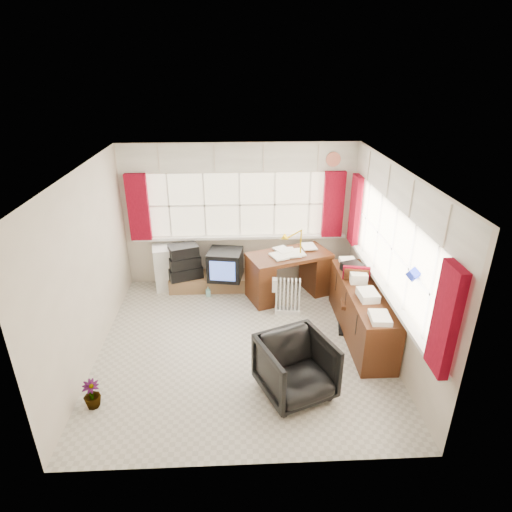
% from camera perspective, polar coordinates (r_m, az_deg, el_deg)
% --- Properties ---
extents(ground, '(4.00, 4.00, 0.00)m').
position_cam_1_polar(ground, '(6.24, -1.73, -11.70)').
color(ground, beige).
rests_on(ground, ground).
extents(room_walls, '(4.00, 4.00, 4.00)m').
position_cam_1_polar(room_walls, '(5.49, -1.93, 1.03)').
color(room_walls, beige).
rests_on(room_walls, ground).
extents(window_back, '(3.70, 0.12, 3.60)m').
position_cam_1_polar(window_back, '(7.50, -2.12, 3.06)').
color(window_back, '#F9EBC5').
rests_on(window_back, room_walls).
extents(window_right, '(0.12, 3.70, 3.60)m').
position_cam_1_polar(window_right, '(6.07, 16.86, -3.47)').
color(window_right, '#F9EBC5').
rests_on(window_right, room_walls).
extents(curtains, '(3.83, 3.83, 1.15)m').
position_cam_1_polar(curtains, '(6.44, 6.22, 4.10)').
color(curtains, maroon).
rests_on(curtains, room_walls).
extents(overhead_cabinets, '(3.98, 3.98, 0.48)m').
position_cam_1_polar(overhead_cabinets, '(6.27, 6.98, 11.10)').
color(overhead_cabinets, white).
rests_on(overhead_cabinets, room_walls).
extents(desk, '(1.50, 1.09, 0.82)m').
position_cam_1_polar(desk, '(7.25, 4.36, -2.21)').
color(desk, '#502712').
rests_on(desk, ground).
extents(desk_lamp, '(0.19, 0.17, 0.45)m').
position_cam_1_polar(desk_lamp, '(6.98, 6.03, 2.57)').
color(desk_lamp, '#DAB209').
rests_on(desk_lamp, desk).
extents(task_chair, '(0.47, 0.49, 0.96)m').
position_cam_1_polar(task_chair, '(6.53, 12.99, -5.30)').
color(task_chair, black).
rests_on(task_chair, ground).
extents(office_chair, '(1.04, 1.06, 0.74)m').
position_cam_1_polar(office_chair, '(5.27, 5.32, -14.60)').
color(office_chair, black).
rests_on(office_chair, ground).
extents(radiator, '(0.42, 0.20, 0.60)m').
position_cam_1_polar(radiator, '(6.83, 4.25, -5.79)').
color(radiator, white).
rests_on(radiator, ground).
extents(credenza, '(0.50, 2.00, 0.85)m').
position_cam_1_polar(credenza, '(6.44, 13.88, -7.07)').
color(credenza, '#502712').
rests_on(credenza, ground).
extents(file_tray, '(0.40, 0.45, 0.12)m').
position_cam_1_polar(file_tray, '(6.67, 13.00, -1.68)').
color(file_tray, black).
rests_on(file_tray, credenza).
extents(tv_bench, '(1.40, 0.50, 0.25)m').
position_cam_1_polar(tv_bench, '(7.65, -6.13, -3.37)').
color(tv_bench, brown).
rests_on(tv_bench, ground).
extents(crt_tv, '(0.64, 0.60, 0.51)m').
position_cam_1_polar(crt_tv, '(7.36, -4.12, -1.15)').
color(crt_tv, black).
rests_on(crt_tv, tv_bench).
extents(hifi_stack, '(0.66, 0.54, 0.60)m').
position_cam_1_polar(hifi_stack, '(7.47, -9.55, -0.85)').
color(hifi_stack, black).
rests_on(hifi_stack, tv_bench).
extents(mini_fridge, '(0.54, 0.54, 0.78)m').
position_cam_1_polar(mini_fridge, '(7.69, -11.72, -1.42)').
color(mini_fridge, white).
rests_on(mini_fridge, ground).
extents(spray_bottle_a, '(0.17, 0.17, 0.32)m').
position_cam_1_polar(spray_bottle_a, '(7.56, -2.59, -3.28)').
color(spray_bottle_a, white).
rests_on(spray_bottle_a, ground).
extents(spray_bottle_b, '(0.08, 0.08, 0.17)m').
position_cam_1_polar(spray_bottle_b, '(7.41, -6.40, -4.73)').
color(spray_bottle_b, '#84C6C1').
rests_on(spray_bottle_b, ground).
extents(flower_vase, '(0.25, 0.25, 0.35)m').
position_cam_1_polar(flower_vase, '(5.53, -21.07, -16.83)').
color(flower_vase, black).
rests_on(flower_vase, ground).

